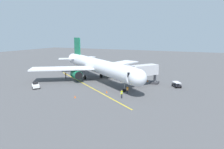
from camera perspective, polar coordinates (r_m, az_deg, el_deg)
name	(u,v)px	position (r m, az deg, el deg)	size (l,w,h in m)	color
ground_plane	(104,80)	(56.98, -2.12, -1.58)	(220.00, 220.00, 0.00)	#4C4C4F
apron_lead_in_line	(86,85)	(51.91, -7.18, -2.93)	(0.24, 40.00, 0.01)	yellow
airplane	(97,66)	(56.45, -4.18, 2.41)	(34.99, 31.22, 11.50)	silver
jet_bridge	(137,71)	(49.70, 7.11, 0.88)	(8.41, 10.39, 5.40)	#B7B7BC
ground_crew_marshaller	(127,90)	(43.72, 4.32, -4.36)	(0.47, 0.44, 1.71)	#23232D
ground_crew_wing_walker	(66,75)	(61.02, -12.81, -0.15)	(0.47, 0.45, 1.71)	#23232D
ground_crew_loader	(122,94)	(40.87, 2.71, -5.45)	(0.34, 0.45, 1.71)	#23232D
tug_near_nose	(36,86)	(51.39, -20.57, -2.91)	(2.73, 2.61, 1.50)	white
baggage_cart_portside	(177,85)	(51.64, 17.60, -2.70)	(2.54, 2.95, 1.27)	black
safety_cone_nose_left	(148,81)	(55.92, 9.94, -1.70)	(0.32, 0.32, 0.55)	#F2590F
safety_cone_nose_right	(75,97)	(41.87, -10.30, -6.09)	(0.32, 0.32, 0.55)	#F2590F
safety_cone_wing_port	(107,92)	(44.68, -1.48, -4.80)	(0.32, 0.32, 0.55)	#F2590F
safety_cone_wing_starboard	(179,86)	(52.24, 18.16, -3.01)	(0.32, 0.32, 0.55)	#F2590F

